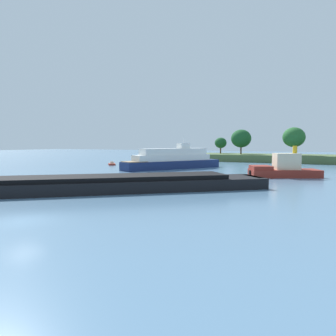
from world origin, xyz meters
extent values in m
plane|color=slate|center=(0.00, 0.00, 0.00)|extent=(400.00, 400.00, 0.00)
cube|color=#4C6038|center=(10.77, 84.08, 1.03)|extent=(84.53, 16.49, 2.06)
cylinder|color=#513823|center=(-13.14, 85.80, 3.01)|extent=(0.44, 0.44, 1.92)
ellipsoid|color=#194C23|center=(-13.14, 85.80, 5.48)|extent=(3.77, 3.77, 3.39)
cylinder|color=#513823|center=(-5.93, 83.37, 3.22)|extent=(0.44, 0.44, 2.33)
ellipsoid|color=#194C23|center=(-5.93, 83.37, 6.80)|extent=(6.03, 6.03, 5.43)
cylinder|color=#513823|center=(9.34, 81.14, 3.33)|extent=(0.44, 0.44, 2.56)
ellipsoid|color=#235B28|center=(9.34, 81.14, 7.04)|extent=(6.06, 6.06, 5.46)
cube|color=maroon|center=(-29.63, 50.25, 0.21)|extent=(3.58, 3.83, 0.42)
cube|color=beige|center=(-29.45, 50.04, 0.67)|extent=(0.92, 0.88, 0.50)
cube|color=black|center=(-30.92, 51.78, 0.28)|extent=(0.43, 0.42, 0.56)
cube|color=maroon|center=(12.39, 39.66, 0.61)|extent=(11.60, 8.62, 1.22)
cube|color=maroon|center=(9.00, 38.01, 1.52)|extent=(4.43, 4.84, 0.60)
cube|color=beige|center=(12.66, 39.79, 2.52)|extent=(4.63, 4.19, 2.60)
cylinder|color=gold|center=(13.85, 40.37, 4.42)|extent=(0.70, 0.70, 1.20)
cylinder|color=black|center=(7.45, 37.26, 0.73)|extent=(0.58, 0.76, 0.70)
cube|color=black|center=(-5.46, 12.44, 0.64)|extent=(36.37, 32.43, 1.28)
cube|color=black|center=(-4.32, 13.42, 1.53)|extent=(26.06, 23.41, 0.50)
cube|color=black|center=(10.40, 26.05, 0.71)|extent=(3.71, 4.11, 1.16)
cube|color=navy|center=(-11.10, 46.70, 0.85)|extent=(14.40, 22.32, 1.70)
cube|color=white|center=(-11.10, 46.70, 2.35)|extent=(11.48, 17.54, 1.30)
cube|color=white|center=(-10.92, 47.06, 3.65)|extent=(9.97, 15.27, 1.30)
cube|color=white|center=(-9.75, 49.26, 4.85)|extent=(2.72, 2.96, 1.10)
cube|color=#937551|center=(-15.45, 38.53, 1.78)|extent=(5.14, 5.37, 0.16)
cylinder|color=silver|center=(-9.75, 49.26, 6.10)|extent=(0.10, 0.10, 1.40)
camera|label=1|loc=(19.54, -15.74, 5.51)|focal=35.11mm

